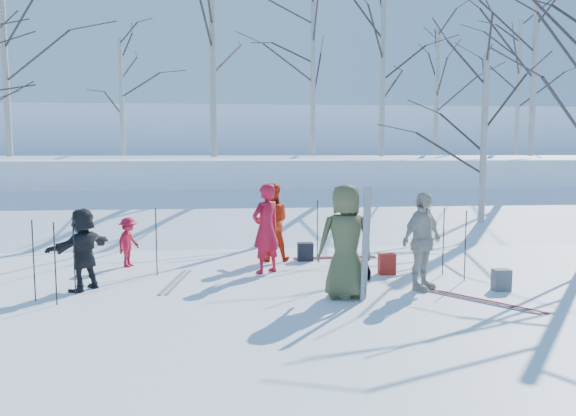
{
  "coord_description": "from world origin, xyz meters",
  "views": [
    {
      "loc": [
        -1.11,
        -9.66,
        2.5
      ],
      "look_at": [
        0.0,
        1.5,
        1.3
      ],
      "focal_mm": 35.0,
      "sensor_mm": 36.0,
      "label": 1
    }
  ],
  "objects": [
    {
      "name": "ground",
      "position": [
        0.0,
        0.0,
        0.0
      ],
      "size": [
        120.0,
        120.0,
        0.0
      ],
      "primitive_type": "plane",
      "color": "white",
      "rests_on": "ground"
    },
    {
      "name": "snow_ramp",
      "position": [
        0.0,
        7.0,
        0.15
      ],
      "size": [
        70.0,
        9.49,
        4.12
      ],
      "primitive_type": "cube",
      "rotation": [
        0.3,
        0.0,
        0.0
      ],
      "color": "white",
      "rests_on": "ground"
    },
    {
      "name": "snow_plateau",
      "position": [
        0.0,
        17.0,
        1.0
      ],
      "size": [
        70.0,
        18.0,
        2.2
      ],
      "primitive_type": "cube",
      "color": "white",
      "rests_on": "ground"
    },
    {
      "name": "far_hill",
      "position": [
        0.0,
        38.0,
        2.0
      ],
      "size": [
        90.0,
        30.0,
        6.0
      ],
      "primitive_type": "cube",
      "color": "white",
      "rests_on": "ground"
    },
    {
      "name": "skier_olive_center",
      "position": [
        0.76,
        -0.6,
        0.96
      ],
      "size": [
        0.96,
        0.64,
        1.92
      ],
      "primitive_type": "imported",
      "rotation": [
        0.0,
        0.0,
        3.17
      ],
      "color": "#484D2E",
      "rests_on": "ground"
    },
    {
      "name": "skier_red_north",
      "position": [
        -0.45,
        1.44,
        0.9
      ],
      "size": [
        0.78,
        0.74,
        1.8
      ],
      "primitive_type": "imported",
      "rotation": [
        0.0,
        0.0,
        3.79
      ],
      "color": "#B11028",
      "rests_on": "ground"
    },
    {
      "name": "skier_redor_behind",
      "position": [
        -0.26,
        2.67,
        0.87
      ],
      "size": [
        0.9,
        0.73,
        1.73
      ],
      "primitive_type": "imported",
      "rotation": [
        0.0,
        0.0,
        3.04
      ],
      "color": "red",
      "rests_on": "ground"
    },
    {
      "name": "skier_red_seated",
      "position": [
        -3.31,
        2.31,
        0.53
      ],
      "size": [
        0.61,
        0.77,
        1.05
      ],
      "primitive_type": "imported",
      "rotation": [
        0.0,
        0.0,
        1.19
      ],
      "color": "#B11028",
      "rests_on": "ground"
    },
    {
      "name": "skier_cream_east",
      "position": [
        2.21,
        -0.19,
        0.87
      ],
      "size": [
        1.08,
        0.95,
        1.75
      ],
      "primitive_type": "imported",
      "rotation": [
        0.0,
        0.0,
        0.63
      ],
      "color": "beige",
      "rests_on": "ground"
    },
    {
      "name": "skier_grey_west",
      "position": [
        -3.74,
        0.38,
        0.73
      ],
      "size": [
        1.11,
        1.37,
        1.46
      ],
      "primitive_type": "imported",
      "rotation": [
        0.0,
        0.0,
        4.13
      ],
      "color": "black",
      "rests_on": "ground"
    },
    {
      "name": "dog",
      "position": [
        1.25,
        0.6,
        0.27
      ],
      "size": [
        0.66,
        0.66,
        0.54
      ],
      "primitive_type": "imported",
      "rotation": [
        0.0,
        0.0,
        3.92
      ],
      "color": "black",
      "rests_on": "ground"
    },
    {
      "name": "upright_ski_left",
      "position": [
        1.0,
        -0.88,
        0.95
      ],
      "size": [
        0.09,
        0.16,
        1.9
      ],
      "primitive_type": "cube",
      "rotation": [
        0.07,
        0.0,
        0.14
      ],
      "color": "silver",
      "rests_on": "ground"
    },
    {
      "name": "upright_ski_right",
      "position": [
        1.07,
        -0.79,
        0.95
      ],
      "size": [
        0.1,
        0.23,
        1.89
      ],
      "primitive_type": "cube",
      "rotation": [
        0.1,
        0.0,
        0.13
      ],
      "color": "silver",
      "rests_on": "ground"
    },
    {
      "name": "ski_pair_a",
      "position": [
        2.87,
        -1.06,
        0.01
      ],
      "size": [
        2.05,
        2.1,
        0.02
      ],
      "primitive_type": null,
      "rotation": [
        0.0,
        0.0,
        0.68
      ],
      "color": "silver",
      "rests_on": "ground"
    },
    {
      "name": "ski_pair_b",
      "position": [
        1.2,
        2.8,
        0.01
      ],
      "size": [
        0.27,
        1.91,
        0.02
      ],
      "primitive_type": null,
      "rotation": [
        0.0,
        0.0,
        1.59
      ],
      "color": "maroon",
      "rests_on": "ground"
    },
    {
      "name": "ski_pair_c",
      "position": [
        -2.18,
        0.78,
        0.01
      ],
      "size": [
        0.74,
        1.96,
        0.02
      ],
      "primitive_type": null,
      "rotation": [
        0.0,
        0.0,
        -0.14
      ],
      "color": "silver",
      "rests_on": "ground"
    },
    {
      "name": "ski_pair_d",
      "position": [
        3.01,
        -1.05,
        0.01
      ],
      "size": [
        2.05,
        2.09,
        0.02
      ],
      "primitive_type": null,
      "rotation": [
        0.0,
        0.0,
        0.67
      ],
      "color": "maroon",
      "rests_on": "ground"
    },
    {
      "name": "ski_pole_a",
      "position": [
        -4.36,
        -0.27,
        0.67
      ],
      "size": [
        0.02,
        0.02,
        1.34
      ],
      "primitive_type": "cylinder",
      "color": "black",
      "rests_on": "ground"
    },
    {
      "name": "ski_pole_b",
      "position": [
        3.01,
        0.87,
        0.67
      ],
      "size": [
        0.02,
        0.02,
        1.34
      ],
      "primitive_type": "cylinder",
      "color": "black",
      "rests_on": "ground"
    },
    {
      "name": "ski_pole_c",
      "position": [
        -2.61,
        1.41,
        0.67
      ],
      "size": [
        0.02,
        0.02,
        1.34
      ],
      "primitive_type": "cylinder",
      "color": "black",
      "rests_on": "ground"
    },
    {
      "name": "ski_pole_d",
      "position": [
        -3.93,
        -0.57,
        0.67
      ],
      "size": [
        0.02,
        0.02,
        1.34
      ],
      "primitive_type": "cylinder",
      "color": "black",
      "rests_on": "ground"
    },
    {
      "name": "ski_pole_e",
      "position": [
        -3.81,
        0.07,
        0.67
      ],
      "size": [
        0.02,
        0.02,
        1.34
      ],
      "primitive_type": "cylinder",
      "color": "black",
      "rests_on": "ground"
    },
    {
      "name": "ski_pole_f",
      "position": [
        0.78,
        2.64,
        0.67
      ],
      "size": [
        0.02,
        0.02,
        1.34
      ],
      "primitive_type": "cylinder",
      "color": "black",
      "rests_on": "ground"
    },
    {
      "name": "ski_pole_g",
      "position": [
        3.25,
        0.38,
        0.67
      ],
      "size": [
        0.02,
        0.02,
        1.34
      ],
      "primitive_type": "cylinder",
      "color": "black",
      "rests_on": "ground"
    },
    {
      "name": "backpack_red",
      "position": [
        1.93,
        1.06,
        0.21
      ],
      "size": [
        0.32,
        0.22,
        0.42
      ],
      "primitive_type": "cube",
      "color": "#A52119",
      "rests_on": "ground"
    },
    {
      "name": "backpack_grey",
      "position": [
        3.59,
        -0.39,
        0.19
      ],
      "size": [
        0.3,
        0.2,
        0.38
      ],
      "primitive_type": "cube",
      "color": "#55575C",
      "rests_on": "ground"
    },
    {
      "name": "backpack_dark",
      "position": [
        0.49,
        2.57,
        0.2
      ],
      "size": [
        0.34,
        0.24,
        0.4
      ],
      "primitive_type": "cube",
      "color": "black",
      "rests_on": "ground"
    },
    {
      "name": "birch_plateau_a",
      "position": [
        7.06,
        12.41,
        4.7
      ],
      "size": [
        4.1,
        4.1,
        5.0
      ],
      "primitive_type": null,
      "color": "silver",
      "rests_on": "snow_plateau"
    },
    {
      "name": "birch_plateau_b",
      "position": [
        -8.88,
        10.95,
        5.89
      ],
      "size": [
        5.77,
        5.77,
        7.39
      ],
      "primitive_type": null,
      "color": "silver",
      "rests_on": "snow_plateau"
    },
    {
      "name": "birch_plateau_d",
      "position": [
        11.95,
        15.23,
        5.25
      ],
      "size": [
        4.87,
        4.87,
        6.11
      ],
      "primitive_type": null,
      "color": "silver",
      "rests_on": "snow_plateau"
    },
    {
      "name": "birch_plateau_e",
      "position": [
        10.27,
        10.89,
        6.32
      ],
      "size": [
        6.37,
        6.37,
        8.24
      ],
      "primitive_type": null,
      "color": "silver",
      "rests_on": "snow_plateau"
    },
    {
      "name": "birch_plateau_f",
      "position": [
        4.32,
        10.48,
        5.11
      ],
      "size": [
        4.67,
        4.67,
        5.82
      ],
      "primitive_type": null,
      "color": "silver",
      "rests_on": "snow_plateau"
    },
    {
      "name": "birch_plateau_g",
      "position": [
        2.04,
        12.24,
        5.23
      ],
      "size": [
        4.85,
        4.85,
        6.07
      ],
      "primitive_type": null,
      "color": "silver",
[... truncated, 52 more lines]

